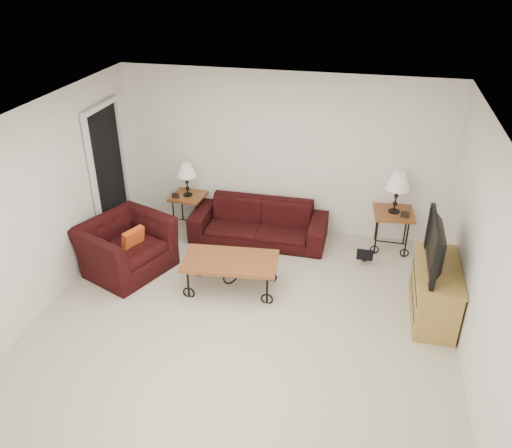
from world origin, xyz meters
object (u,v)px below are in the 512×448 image
at_px(sofa, 259,222).
at_px(side_table_left, 189,211).
at_px(side_table_right, 391,230).
at_px(lamp_left, 187,179).
at_px(armchair, 126,247).
at_px(lamp_right, 397,193).
at_px(tv_stand, 434,292).
at_px(backpack, 365,248).
at_px(coffee_table, 231,274).
at_px(television, 442,246).

xyz_separation_m(sofa, side_table_left, (-1.20, 0.18, -0.03)).
height_order(sofa, side_table_right, side_table_right).
bearing_deg(side_table_left, lamp_left, 0.00).
bearing_deg(lamp_left, armchair, -106.49).
distance_m(sofa, lamp_right, 2.09).
distance_m(sofa, armchair, 2.03).
bearing_deg(armchair, tv_stand, -68.72).
bearing_deg(backpack, sofa, 161.82).
xyz_separation_m(coffee_table, tv_stand, (2.56, 0.03, 0.12)).
xyz_separation_m(lamp_right, armchair, (-3.60, -1.41, -0.56)).
bearing_deg(lamp_right, backpack, -127.01).
bearing_deg(backpack, side_table_left, 162.41).
relative_size(sofa, side_table_right, 3.34).
distance_m(side_table_right, lamp_left, 3.22).
xyz_separation_m(sofa, backpack, (1.63, -0.29, -0.07)).
height_order(lamp_left, coffee_table, lamp_left).
height_order(side_table_left, armchair, armchair).
bearing_deg(tv_stand, television, 180.00).
bearing_deg(backpack, television, -59.66).
relative_size(side_table_right, lamp_right, 1.00).
relative_size(lamp_right, television, 0.60).
xyz_separation_m(side_table_left, side_table_right, (3.18, 0.00, 0.03)).
distance_m(lamp_right, coffee_table, 2.67).
relative_size(sofa, lamp_left, 3.77).
xyz_separation_m(side_table_left, lamp_left, (0.00, 0.00, 0.55)).
bearing_deg(tv_stand, backpack, 129.24).
distance_m(side_table_right, coffee_table, 2.57).
bearing_deg(side_table_left, television, -22.45).
xyz_separation_m(tv_stand, television, (-0.02, 0.00, 0.64)).
xyz_separation_m(lamp_right, tv_stand, (0.51, -1.52, -0.58)).
height_order(sofa, coffee_table, sofa).
xyz_separation_m(lamp_left, lamp_right, (3.18, 0.00, 0.10)).
relative_size(armchair, tv_stand, 0.99).
relative_size(side_table_left, backpack, 1.19).
bearing_deg(side_table_left, lamp_right, 0.00).
xyz_separation_m(sofa, lamp_left, (-1.20, 0.18, 0.52)).
height_order(lamp_right, television, television).
relative_size(lamp_right, backpack, 1.35).
distance_m(lamp_right, television, 1.59).
xyz_separation_m(side_table_left, television, (3.67, -1.52, 0.71)).
relative_size(lamp_right, coffee_table, 0.51).
relative_size(sofa, tv_stand, 1.79).
bearing_deg(side_table_right, side_table_left, 180.00).
bearing_deg(television, armchair, -91.41).
distance_m(sofa, side_table_left, 1.21).
height_order(sofa, armchair, armchair).
bearing_deg(lamp_left, coffee_table, -53.99).
xyz_separation_m(lamp_left, coffee_table, (1.12, -1.55, -0.59)).
bearing_deg(side_table_right, tv_stand, -71.53).
height_order(sofa, backpack, sofa).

